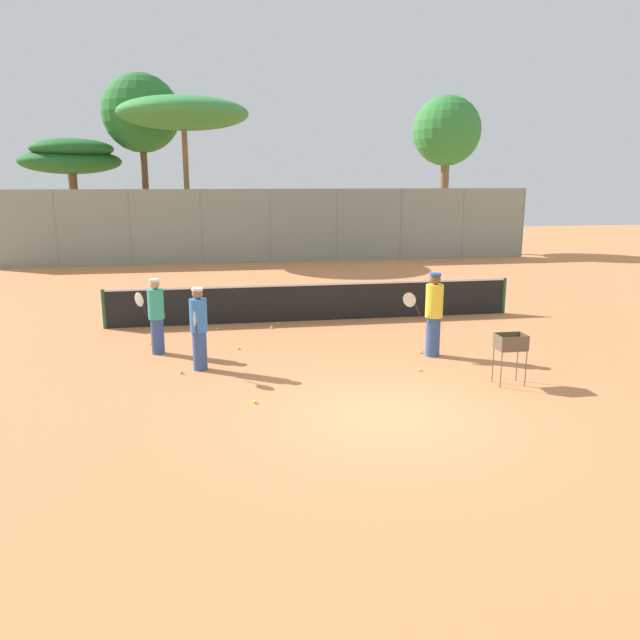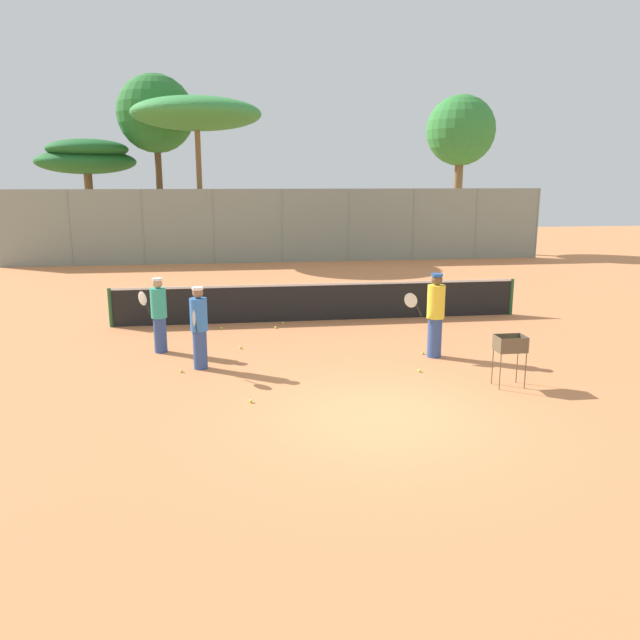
{
  "view_description": "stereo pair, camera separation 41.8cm",
  "coord_description": "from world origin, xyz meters",
  "views": [
    {
      "loc": [
        -2.84,
        -9.63,
        3.94
      ],
      "look_at": [
        -0.61,
        3.15,
        1.0
      ],
      "focal_mm": 35.0,
      "sensor_mm": 36.0,
      "label": 1
    },
    {
      "loc": [
        -2.43,
        -9.7,
        3.94
      ],
      "look_at": [
        -0.61,
        3.15,
        1.0
      ],
      "focal_mm": 35.0,
      "sensor_mm": 36.0,
      "label": 2
    }
  ],
  "objects": [
    {
      "name": "tennis_ball_1",
      "position": [
        -4.37,
        5.54,
        0.03
      ],
      "size": [
        0.07,
        0.07,
        0.07
      ],
      "primitive_type": "sphere",
      "color": "#D1E54C",
      "rests_on": "ground_plane"
    },
    {
      "name": "tennis_ball_0",
      "position": [
        -2.17,
        1.0,
        0.03
      ],
      "size": [
        0.07,
        0.07,
        0.07
      ],
      "primitive_type": "sphere",
      "color": "#D1E54C",
      "rests_on": "ground_plane"
    },
    {
      "name": "tennis_ball_2",
      "position": [
        -2.29,
        4.71,
        0.03
      ],
      "size": [
        0.07,
        0.07,
        0.07
      ],
      "primitive_type": "sphere",
      "color": "#D1E54C",
      "rests_on": "ground_plane"
    },
    {
      "name": "tree_3",
      "position": [
        -6.14,
        25.22,
        7.22
      ],
      "size": [
        3.99,
        3.99,
        9.26
      ],
      "color": "brown",
      "rests_on": "ground_plane"
    },
    {
      "name": "player_white_outfit",
      "position": [
        -3.16,
        3.24,
        0.91
      ],
      "size": [
        0.36,
        0.92,
        1.76
      ],
      "rotation": [
        0.0,
        0.0,
        4.6
      ],
      "color": "#334C8C",
      "rests_on": "ground_plane"
    },
    {
      "name": "ball_cart",
      "position": [
        2.82,
        1.23,
        0.78
      ],
      "size": [
        0.56,
        0.41,
        1.01
      ],
      "color": "brown",
      "rests_on": "ground_plane"
    },
    {
      "name": "tree_1",
      "position": [
        -9.57,
        24.59,
        5.37
      ],
      "size": [
        4.06,
        4.06,
        5.93
      ],
      "color": "brown",
      "rests_on": "ground_plane"
    },
    {
      "name": "ground_plane",
      "position": [
        0.0,
        0.0,
        0.0
      ],
      "size": [
        80.0,
        80.0,
        0.0
      ],
      "primitive_type": "plane",
      "color": "#D37F4C"
    },
    {
      "name": "tennis_ball_7",
      "position": [
        -1.08,
        7.14,
        0.03
      ],
      "size": [
        0.07,
        0.07,
        0.07
      ],
      "primitive_type": "sphere",
      "color": "#D1E54C",
      "rests_on": "ground_plane"
    },
    {
      "name": "tennis_net",
      "position": [
        0.0,
        7.47,
        0.56
      ],
      "size": [
        11.58,
        0.1,
        1.07
      ],
      "color": "#26592D",
      "rests_on": "ground_plane"
    },
    {
      "name": "player_yellow_shirt",
      "position": [
        2.04,
        3.42,
        0.99
      ],
      "size": [
        0.96,
        0.39,
        1.9
      ],
      "rotation": [
        0.0,
        0.0,
        3.02
      ],
      "color": "#334C8C",
      "rests_on": "ground_plane"
    },
    {
      "name": "back_fence",
      "position": [
        0.0,
        20.33,
        1.74
      ],
      "size": [
        26.04,
        0.08,
        3.49
      ],
      "color": "gray",
      "rests_on": "ground_plane"
    },
    {
      "name": "tree_4",
      "position": [
        9.96,
        23.75,
        6.4
      ],
      "size": [
        3.7,
        3.7,
        8.33
      ],
      "color": "brown",
      "rests_on": "ground_plane"
    },
    {
      "name": "tree_2",
      "position": [
        -9.81,
        25.19,
        4.77
      ],
      "size": [
        5.09,
        5.09,
        5.45
      ],
      "color": "brown",
      "rests_on": "ground_plane"
    },
    {
      "name": "tennis_ball_5",
      "position": [
        -3.55,
        3.02,
        0.03
      ],
      "size": [
        0.07,
        0.07,
        0.07
      ],
      "primitive_type": "sphere",
      "color": "#D1E54C",
      "rests_on": "ground_plane"
    },
    {
      "name": "parked_car",
      "position": [
        -5.58,
        24.59,
        0.66
      ],
      "size": [
        4.2,
        1.7,
        1.6
      ],
      "color": "white",
      "rests_on": "ground_plane"
    },
    {
      "name": "tennis_ball_8",
      "position": [
        -1.32,
        6.66,
        0.03
      ],
      "size": [
        0.07,
        0.07,
        0.07
      ],
      "primitive_type": "sphere",
      "color": "#D1E54C",
      "rests_on": "ground_plane"
    },
    {
      "name": "player_red_cap",
      "position": [
        -4.14,
        4.69,
        0.91
      ],
      "size": [
        0.74,
        0.69,
        1.74
      ],
      "rotation": [
        0.0,
        0.0,
        2.41
      ],
      "color": "#334C8C",
      "rests_on": "ground_plane"
    },
    {
      "name": "tree_0",
      "position": [
        -3.91,
        22.52,
        7.0
      ],
      "size": [
        6.29,
        6.29,
        7.81
      ],
      "color": "brown",
      "rests_on": "ground_plane"
    },
    {
      "name": "tennis_ball_4",
      "position": [
        1.38,
        2.34,
        0.03
      ],
      "size": [
        0.07,
        0.07,
        0.07
      ],
      "primitive_type": "sphere",
      "color": "#D1E54C",
      "rests_on": "ground_plane"
    },
    {
      "name": "tennis_ball_6",
      "position": [
        -2.76,
        6.78,
        0.03
      ],
      "size": [
        0.07,
        0.07,
        0.07
      ],
      "primitive_type": "sphere",
      "color": "#D1E54C",
      "rests_on": "ground_plane"
    },
    {
      "name": "tennis_ball_3",
      "position": [
        1.85,
        3.64,
        0.03
      ],
      "size": [
        0.07,
        0.07,
        0.07
      ],
      "primitive_type": "sphere",
      "color": "#D1E54C",
      "rests_on": "ground_plane"
    }
  ]
}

